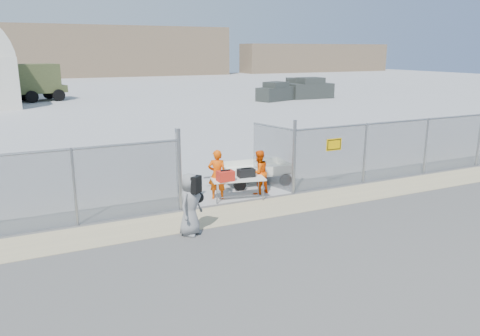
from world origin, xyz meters
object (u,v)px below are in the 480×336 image
security_worker_left (217,175)px  security_worker_right (259,172)px  visitor (190,204)px  utility_trailer (255,173)px  folding_table (238,189)px

security_worker_left → security_worker_right: bearing=-160.3°
security_worker_left → visitor: visitor is taller
security_worker_left → security_worker_right: size_ratio=1.09×
visitor → utility_trailer: (3.79, 3.64, -0.44)m
security_worker_left → visitor: size_ratio=0.98×
security_worker_right → folding_table: bearing=6.5°
folding_table → utility_trailer: utility_trailer is taller
visitor → folding_table: bearing=2.5°
security_worker_left → utility_trailer: size_ratio=0.51×
folding_table → security_worker_right: security_worker_right is taller
folding_table → security_worker_right: bearing=30.7°
security_worker_left → security_worker_right: 1.48m
security_worker_right → utility_trailer: (0.50, 1.22, -0.36)m
visitor → security_worker_right: bearing=-2.7°
folding_table → visitor: size_ratio=1.02×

